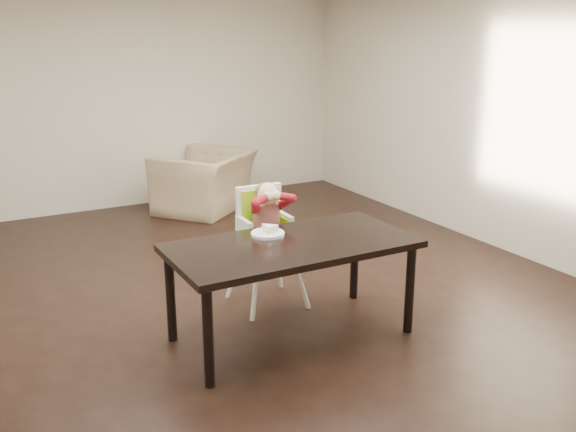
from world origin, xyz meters
name	(u,v)px	position (x,y,z in m)	size (l,w,h in m)	color
ground	(240,301)	(0.00, 0.00, 0.00)	(7.00, 7.00, 0.00)	black
room_walls	(235,81)	(0.00, 0.00, 1.86)	(6.02, 7.02, 2.71)	beige
dining_table	(292,253)	(0.08, -0.78, 0.67)	(1.80, 0.90, 0.75)	black
high_chair	(265,219)	(0.19, -0.13, 0.74)	(0.45, 0.45, 1.06)	white
plate	(268,232)	(0.01, -0.54, 0.78)	(0.28, 0.28, 0.07)	white
armchair	(204,172)	(0.80, 2.80, 0.50)	(1.15, 0.74, 1.00)	tan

